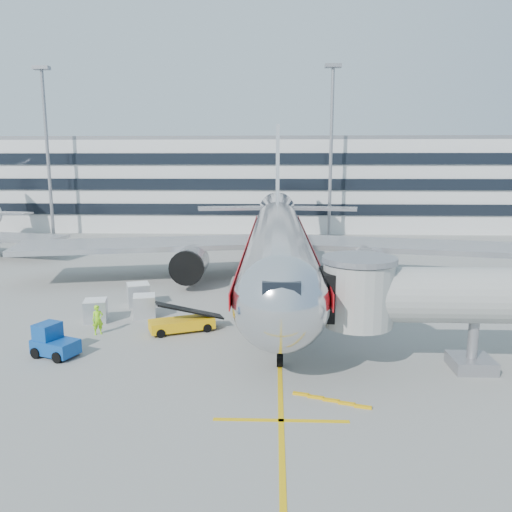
{
  "coord_description": "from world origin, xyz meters",
  "views": [
    {
      "loc": [
        -0.35,
        -34.28,
        11.08
      ],
      "look_at": [
        -1.79,
        4.32,
        4.0
      ],
      "focal_mm": 35.0,
      "sensor_mm": 36.0,
      "label": 1
    }
  ],
  "objects_px": {
    "belt_loader": "(182,323)",
    "cargo_container_front": "(144,306)",
    "ramp_worker": "(98,320)",
    "cargo_container_right": "(138,294)",
    "cargo_container_left": "(96,311)",
    "main_jet": "(278,239)",
    "baggage_tug": "(53,342)"
  },
  "relations": [
    {
      "from": "cargo_container_front",
      "to": "ramp_worker",
      "type": "relative_size",
      "value": 0.95
    },
    {
      "from": "cargo_container_front",
      "to": "ramp_worker",
      "type": "xyz_separation_m",
      "value": [
        -2.09,
        -3.91,
        0.16
      ]
    },
    {
      "from": "main_jet",
      "to": "belt_loader",
      "type": "bearing_deg",
      "value": -114.94
    },
    {
      "from": "cargo_container_left",
      "to": "cargo_container_right",
      "type": "height_order",
      "value": "cargo_container_right"
    },
    {
      "from": "cargo_container_right",
      "to": "cargo_container_front",
      "type": "height_order",
      "value": "cargo_container_right"
    },
    {
      "from": "belt_loader",
      "to": "cargo_container_front",
      "type": "relative_size",
      "value": 2.42
    },
    {
      "from": "cargo_container_left",
      "to": "cargo_container_front",
      "type": "relative_size",
      "value": 0.97
    },
    {
      "from": "baggage_tug",
      "to": "ramp_worker",
      "type": "bearing_deg",
      "value": 71.3
    },
    {
      "from": "baggage_tug",
      "to": "cargo_container_front",
      "type": "xyz_separation_m",
      "value": [
        3.39,
        7.75,
        -0.01
      ]
    },
    {
      "from": "baggage_tug",
      "to": "cargo_container_right",
      "type": "distance_m",
      "value": 11.02
    },
    {
      "from": "cargo_container_front",
      "to": "cargo_container_left",
      "type": "bearing_deg",
      "value": -158.84
    },
    {
      "from": "main_jet",
      "to": "baggage_tug",
      "type": "height_order",
      "value": "main_jet"
    },
    {
      "from": "baggage_tug",
      "to": "belt_loader",
      "type": "bearing_deg",
      "value": 34.28
    },
    {
      "from": "baggage_tug",
      "to": "ramp_worker",
      "type": "distance_m",
      "value": 4.06
    },
    {
      "from": "ramp_worker",
      "to": "cargo_container_front",
      "type": "bearing_deg",
      "value": 30.9
    },
    {
      "from": "belt_loader",
      "to": "baggage_tug",
      "type": "bearing_deg",
      "value": -145.72
    },
    {
      "from": "main_jet",
      "to": "cargo_container_front",
      "type": "distance_m",
      "value": 15.1
    },
    {
      "from": "cargo_container_front",
      "to": "ramp_worker",
      "type": "bearing_deg",
      "value": -118.19
    },
    {
      "from": "belt_loader",
      "to": "main_jet",
      "type": "bearing_deg",
      "value": 65.06
    },
    {
      "from": "baggage_tug",
      "to": "ramp_worker",
      "type": "xyz_separation_m",
      "value": [
        1.3,
        3.84,
        0.14
      ]
    },
    {
      "from": "main_jet",
      "to": "cargo_container_right",
      "type": "height_order",
      "value": "main_jet"
    },
    {
      "from": "baggage_tug",
      "to": "cargo_container_front",
      "type": "bearing_deg",
      "value": 66.34
    },
    {
      "from": "cargo_container_left",
      "to": "cargo_container_right",
      "type": "xyz_separation_m",
      "value": [
        1.91,
        4.31,
        0.08
      ]
    },
    {
      "from": "cargo_container_right",
      "to": "main_jet",
      "type": "bearing_deg",
      "value": 35.03
    },
    {
      "from": "cargo_container_right",
      "to": "cargo_container_left",
      "type": "bearing_deg",
      "value": -113.92
    },
    {
      "from": "belt_loader",
      "to": "cargo_container_front",
      "type": "xyz_separation_m",
      "value": [
        -3.35,
        3.15,
        0.22
      ]
    },
    {
      "from": "main_jet",
      "to": "cargo_container_left",
      "type": "height_order",
      "value": "main_jet"
    },
    {
      "from": "baggage_tug",
      "to": "ramp_worker",
      "type": "height_order",
      "value": "ramp_worker"
    },
    {
      "from": "main_jet",
      "to": "belt_loader",
      "type": "relative_size",
      "value": 11.16
    },
    {
      "from": "main_jet",
      "to": "cargo_container_right",
      "type": "relative_size",
      "value": 23.48
    },
    {
      "from": "baggage_tug",
      "to": "cargo_container_right",
      "type": "bearing_deg",
      "value": 78.96
    },
    {
      "from": "baggage_tug",
      "to": "cargo_container_left",
      "type": "bearing_deg",
      "value": 88.24
    }
  ]
}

